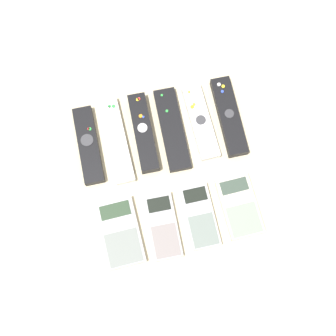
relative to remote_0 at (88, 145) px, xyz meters
name	(u,v)px	position (x,y,z in m)	size (l,w,h in m)	color
ground_plane	(171,182)	(0.17, -0.13, -0.01)	(3.00, 3.00, 0.00)	beige
remote_0	(88,145)	(0.00, 0.00, 0.00)	(0.05, 0.19, 0.02)	black
remote_1	(117,140)	(0.07, 0.00, 0.00)	(0.05, 0.21, 0.02)	white
remote_2	(143,133)	(0.13, 0.00, 0.00)	(0.05, 0.19, 0.03)	black
remote_3	(172,129)	(0.20, 0.00, 0.00)	(0.06, 0.21, 0.02)	black
remote_4	(201,122)	(0.27, 0.00, 0.00)	(0.05, 0.19, 0.02)	silver
remote_5	(229,116)	(0.34, 0.00, 0.00)	(0.05, 0.20, 0.03)	black
calculator_0	(120,233)	(0.03, -0.22, 0.00)	(0.09, 0.15, 0.02)	#B2B2B7
calculator_1	(163,226)	(0.13, -0.23, 0.00)	(0.07, 0.15, 0.02)	#B2B2B7
calculator_2	(200,216)	(0.22, -0.22, 0.00)	(0.07, 0.15, 0.02)	#B2B2B7
calculator_3	(240,207)	(0.31, -0.22, 0.00)	(0.08, 0.14, 0.02)	beige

